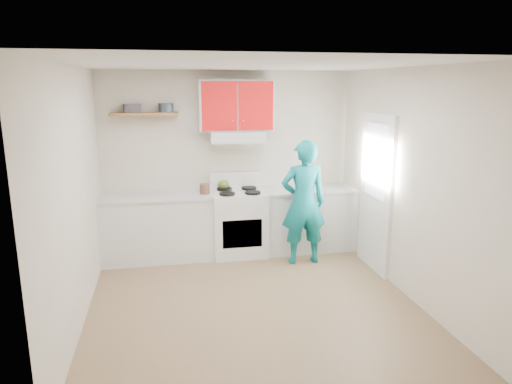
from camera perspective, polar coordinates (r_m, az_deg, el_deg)
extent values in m
plane|color=brown|center=(5.41, -0.43, -13.35)|extent=(3.80, 3.80, 0.00)
cube|color=white|center=(4.85, -0.48, 15.35)|extent=(3.60, 3.80, 0.04)
cube|color=beige|center=(6.81, -3.47, 3.70)|extent=(3.60, 0.04, 2.60)
cube|color=beige|center=(3.20, 6.02, -7.27)|extent=(3.60, 0.04, 2.60)
cube|color=beige|center=(4.97, -21.31, -0.72)|extent=(0.04, 3.80, 2.60)
cube|color=beige|center=(5.59, 18.00, 1.00)|extent=(0.04, 3.80, 2.60)
cube|color=white|center=(6.24, 14.52, -0.15)|extent=(0.05, 0.85, 2.05)
cube|color=white|center=(6.15, 14.52, 3.70)|extent=(0.01, 0.55, 0.95)
cube|color=silver|center=(6.65, -11.94, -4.32)|extent=(1.52, 0.60, 0.90)
cube|color=silver|center=(6.96, 6.32, -3.33)|extent=(1.32, 0.60, 0.90)
cube|color=white|center=(6.70, -2.14, -3.82)|extent=(0.76, 0.65, 0.92)
cube|color=silver|center=(6.56, -2.38, 6.83)|extent=(0.76, 0.44, 0.15)
cube|color=#B71010|center=(6.58, -2.49, 10.56)|extent=(1.02, 0.33, 0.70)
cube|color=brown|center=(6.52, -13.56, 9.32)|extent=(0.90, 0.30, 0.04)
cube|color=#433C44|center=(6.54, -14.95, 9.90)|extent=(0.25, 0.21, 0.11)
cylinder|color=#333D4C|center=(6.50, -10.99, 10.13)|extent=(0.27, 0.27, 0.12)
ellipsoid|color=#527320|center=(6.74, -4.02, 0.91)|extent=(0.22, 0.22, 0.14)
cylinder|color=brown|center=(6.49, -6.32, 0.31)|extent=(0.16, 0.16, 0.16)
cube|color=olive|center=(6.78, 5.42, 0.26)|extent=(0.28, 0.21, 0.02)
cube|color=red|center=(6.98, 8.67, 0.49)|extent=(0.37, 0.33, 0.01)
imported|color=#0D787D|center=(6.30, 5.86, -1.30)|extent=(0.63, 0.42, 1.70)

